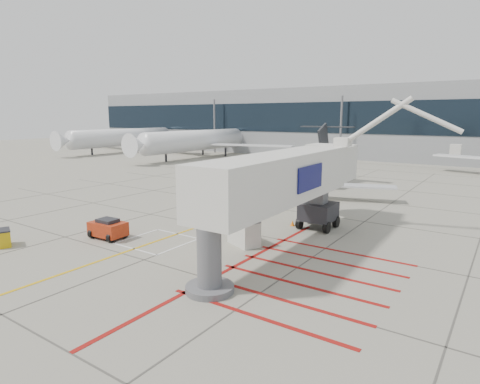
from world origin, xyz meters
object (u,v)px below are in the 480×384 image
Objects in this scene: regional_jet at (273,165)px; jet_bridge at (279,187)px; pushback_tug at (108,228)px; spill_bin at (3,238)px.

jet_bridge is at bearing -60.26° from regional_jet.
pushback_tug reaches higher than spill_bin.
jet_bridge is (7.78, -12.87, 0.44)m from regional_jet.
pushback_tug is (-11.06, -4.19, -3.34)m from jet_bridge.
spill_bin is (-4.17, -5.01, -0.16)m from pushback_tug.
regional_jet is at bearing 94.20° from spill_bin.
jet_bridge is at bearing 53.97° from spill_bin.
regional_jet reaches higher than pushback_tug.
jet_bridge is 15.63× the size of spill_bin.
jet_bridge reaches higher than pushback_tug.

